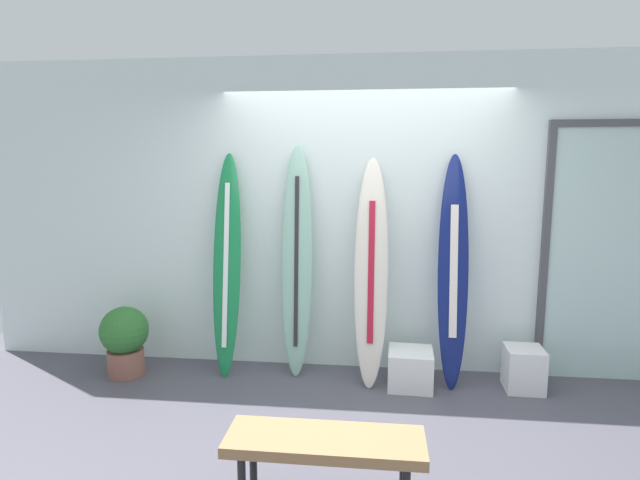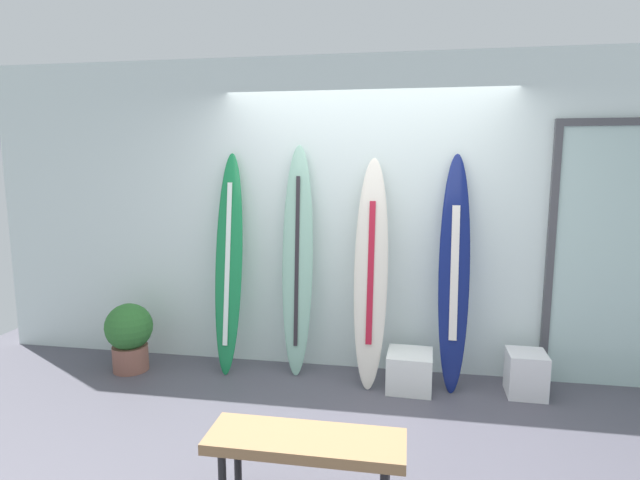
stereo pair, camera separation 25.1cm
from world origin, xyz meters
The scene contains 11 objects.
ground centered at (0.00, 0.00, -0.02)m, with size 8.00×8.00×0.04m, color #4B4954.
wall_back centered at (0.00, 1.30, 1.40)m, with size 7.20×0.20×2.80m, color silver.
surfboard_emerald centered at (-1.20, 0.97, 0.98)m, with size 0.25×0.40×1.97m.
surfboard_seafoam centered at (-0.58, 1.02, 1.02)m, with size 0.28×0.29×2.04m.
surfboard_ivory centered at (0.08, 0.93, 0.96)m, with size 0.29×0.49×1.93m.
surfboard_navy centered at (0.76, 0.96, 0.98)m, with size 0.27×0.46×1.96m.
display_block_left centered at (1.35, 0.87, 0.18)m, with size 0.31×0.31×0.36m.
display_block_center centered at (0.42, 0.82, 0.16)m, with size 0.38×0.38×0.32m.
glass_door centered at (2.10, 1.18, 1.15)m, with size 1.14×0.06×2.23m.
potted_plant centered at (-2.09, 0.78, 0.34)m, with size 0.42×0.42×0.62m.
bench centered at (-0.14, -0.83, 0.39)m, with size 1.07×0.35×0.44m.
Camera 2 is at (0.37, -3.32, 1.90)m, focal length 28.79 mm.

